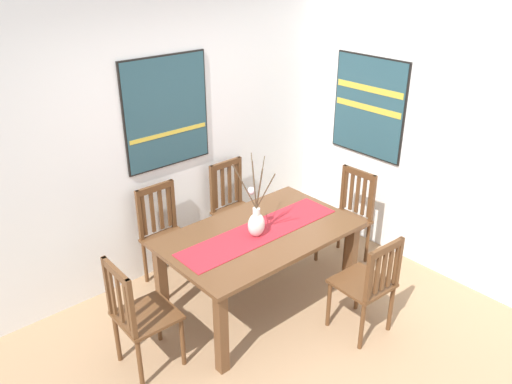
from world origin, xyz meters
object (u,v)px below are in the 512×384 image
object	(u,v)px
centerpiece_vase	(256,220)
chair_4	(368,283)
painting_on_back_wall	(166,112)
chair_1	(139,315)
painting_on_side_wall	(369,107)
dining_table	(260,243)
chair_2	(166,235)
chair_3	(348,216)
chair_0	(234,208)

from	to	relation	value
centerpiece_vase	chair_4	xyz separation A→B (m)	(0.48, -0.82, -0.41)
centerpiece_vase	painting_on_back_wall	bearing A→B (deg)	95.26
chair_1	painting_on_side_wall	size ratio (longest dim) A/B	0.94
dining_table	painting_on_back_wall	bearing A→B (deg)	98.79
painting_on_back_wall	painting_on_side_wall	bearing A→B (deg)	-25.34
chair_2	chair_4	xyz separation A→B (m)	(0.82, -1.71, -0.01)
chair_3	centerpiece_vase	bearing A→B (deg)	-179.48
centerpiece_vase	painting_on_side_wall	world-z (taller)	painting_on_side_wall
centerpiece_vase	painting_on_back_wall	size ratio (longest dim) A/B	0.68
dining_table	chair_2	distance (m)	0.96
chair_4	chair_2	bearing A→B (deg)	115.72
chair_1	painting_on_back_wall	world-z (taller)	painting_on_back_wall
chair_3	chair_2	bearing A→B (deg)	150.86
centerpiece_vase	chair_2	size ratio (longest dim) A/B	0.72
chair_1	chair_3	distance (m)	2.33
chair_1	painting_on_back_wall	distance (m)	1.82
centerpiece_vase	painting_on_side_wall	xyz separation A→B (m)	(1.72, 0.24, 0.58)
dining_table	painting_on_back_wall	distance (m)	1.44
centerpiece_vase	chair_2	distance (m)	1.03
chair_2	painting_on_back_wall	world-z (taller)	painting_on_back_wall
dining_table	chair_0	bearing A→B (deg)	64.01
chair_0	painting_on_side_wall	world-z (taller)	painting_on_side_wall
dining_table	centerpiece_vase	size ratio (longest dim) A/B	2.38
chair_4	painting_on_back_wall	world-z (taller)	painting_on_back_wall
chair_0	chair_4	bearing A→B (deg)	-90.17
dining_table	chair_2	size ratio (longest dim) A/B	1.71
dining_table	chair_4	xyz separation A→B (m)	(0.42, -0.85, -0.16)
centerpiece_vase	chair_4	distance (m)	1.03
chair_1	painting_on_side_wall	distance (m)	2.99
painting_on_side_wall	chair_2	bearing A→B (deg)	162.62
chair_2	painting_on_back_wall	size ratio (longest dim) A/B	0.95
chair_2	chair_4	world-z (taller)	chair_2
chair_1	painting_on_side_wall	xyz separation A→B (m)	(2.82, 0.20, 0.98)
chair_1	chair_4	distance (m)	1.80
chair_0	chair_2	xyz separation A→B (m)	(-0.83, -0.00, -0.00)
chair_3	chair_1	bearing A→B (deg)	179.18
dining_table	painting_on_side_wall	size ratio (longest dim) A/B	1.63
dining_table	chair_1	world-z (taller)	chair_1
chair_1	chair_4	size ratio (longest dim) A/B	1.06
centerpiece_vase	chair_0	xyz separation A→B (m)	(0.49, 0.89, -0.39)
chair_4	painting_on_back_wall	distance (m)	2.29
centerpiece_vase	chair_0	bearing A→B (deg)	61.41
chair_2	painting_on_side_wall	distance (m)	2.37
chair_0	chair_2	bearing A→B (deg)	-179.76
chair_0	chair_4	distance (m)	1.71
chair_4	chair_0	bearing A→B (deg)	89.83
painting_on_back_wall	painting_on_side_wall	distance (m)	2.02
dining_table	chair_2	bearing A→B (deg)	115.24
chair_1	painting_on_back_wall	size ratio (longest dim) A/B	0.94
dining_table	chair_3	bearing A→B (deg)	-0.83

